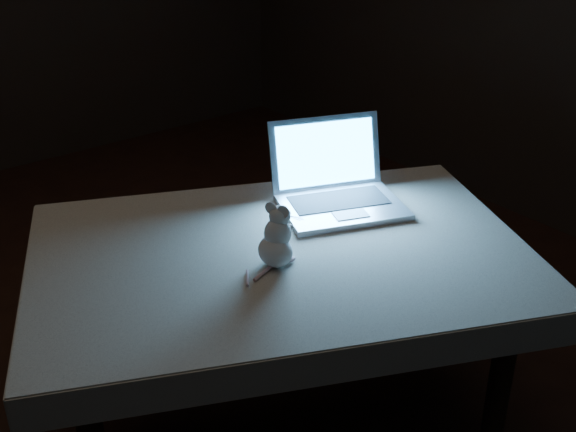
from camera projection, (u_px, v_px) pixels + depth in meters
floor at (171, 416)px, 2.49m from camera, size 5.00×5.00×0.00m
table at (282, 351)px, 2.25m from camera, size 1.55×1.32×0.71m
tablecloth at (284, 268)px, 2.09m from camera, size 1.71×1.54×0.10m
laptop at (343, 173)px, 2.25m from camera, size 0.48×0.45×0.26m
plush_mouse at (275, 236)px, 1.97m from camera, size 0.19×0.19×0.18m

